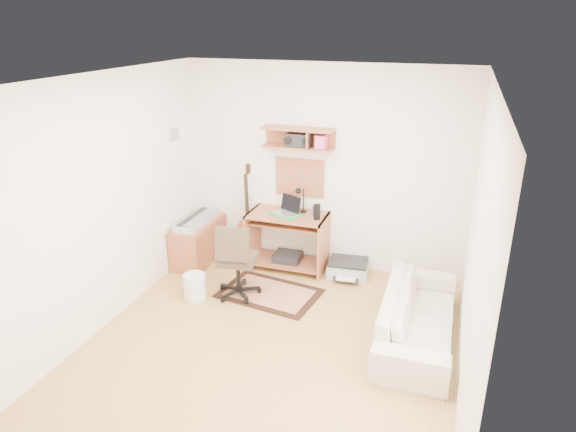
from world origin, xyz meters
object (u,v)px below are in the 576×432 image
(sofa, at_px, (419,309))
(desk, at_px, (288,241))
(task_chair, at_px, (238,259))
(cabinet, at_px, (199,241))
(printer, at_px, (348,269))

(sofa, bearing_deg, desk, 57.82)
(task_chair, bearing_deg, cabinet, 133.60)
(printer, height_order, sofa, sofa)
(sofa, bearing_deg, cabinet, 72.51)
(desk, bearing_deg, sofa, -32.18)
(task_chair, distance_m, sofa, 2.10)
(task_chair, xyz_separation_m, cabinet, (-0.88, 0.69, -0.20))
(cabinet, bearing_deg, printer, 6.12)
(printer, relative_size, sofa, 0.28)
(sofa, bearing_deg, printer, 39.90)
(desk, height_order, task_chair, task_chair)
(desk, height_order, sofa, desk)
(desk, relative_size, printer, 1.99)
(desk, xyz_separation_m, printer, (0.80, 0.04, -0.29))
(desk, relative_size, sofa, 0.56)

